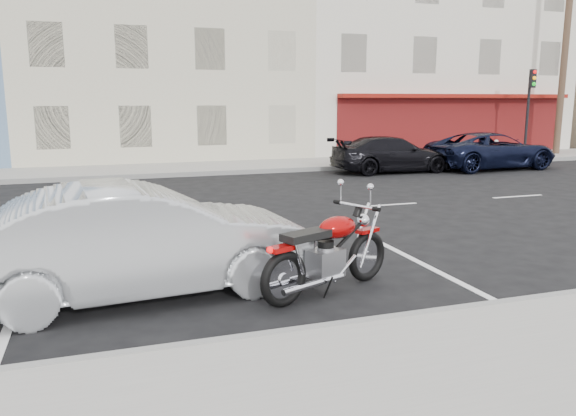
% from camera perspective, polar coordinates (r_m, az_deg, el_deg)
% --- Properties ---
extents(ground, '(120.00, 120.00, 0.00)m').
position_cam_1_polar(ground, '(13.62, 2.74, -0.18)').
color(ground, black).
rests_on(ground, ground).
extents(sidewalk_far, '(80.00, 3.40, 0.15)m').
position_cam_1_polar(sidewalk_far, '(21.31, -18.78, 3.48)').
color(sidewalk_far, gray).
rests_on(sidewalk_far, ground).
extents(curb_near, '(80.00, 0.12, 0.16)m').
position_cam_1_polar(curb_near, '(6.02, -18.76, -14.65)').
color(curb_near, gray).
rests_on(curb_near, ground).
extents(curb_far, '(80.00, 0.12, 0.16)m').
position_cam_1_polar(curb_far, '(19.62, -18.78, 2.90)').
color(curb_far, gray).
rests_on(curb_far, ground).
extents(bldg_cream, '(12.00, 12.00, 11.50)m').
position_cam_1_polar(bldg_cream, '(29.07, -13.32, 16.83)').
color(bldg_cream, beige).
rests_on(bldg_cream, ground).
extents(bldg_corner, '(14.00, 12.00, 12.50)m').
position_cam_1_polar(bldg_corner, '(33.03, 10.80, 17.05)').
color(bldg_corner, beige).
rests_on(bldg_corner, ground).
extents(utility_pole, '(1.80, 0.30, 9.00)m').
position_cam_1_polar(utility_pole, '(29.36, 26.31, 13.97)').
color(utility_pole, '#422D1E').
rests_on(utility_pole, sidewalk_far).
extents(traffic_light, '(0.26, 0.30, 3.80)m').
position_cam_1_polar(traffic_light, '(27.73, 23.32, 9.92)').
color(traffic_light, black).
rests_on(traffic_light, sidewalk_far).
extents(fire_hydrant, '(0.20, 0.20, 0.72)m').
position_cam_1_polar(fire_hydrant, '(26.97, 20.37, 5.80)').
color(fire_hydrant, beige).
rests_on(fire_hydrant, sidewalk_far).
extents(motorcycle, '(2.22, 1.13, 1.18)m').
position_cam_1_polar(motorcycle, '(8.30, 8.17, -3.73)').
color(motorcycle, black).
rests_on(motorcycle, ground).
extents(sedan_silver, '(4.78, 2.04, 1.53)m').
position_cam_1_polar(sedan_silver, '(7.78, -14.66, -3.23)').
color(sedan_silver, '#ACAFB4').
rests_on(sedan_silver, ground).
extents(suv_far, '(5.15, 2.54, 1.41)m').
position_cam_1_polar(suv_far, '(23.04, 19.95, 5.50)').
color(suv_far, black).
rests_on(suv_far, ground).
extents(car_far, '(4.55, 1.89, 1.32)m').
position_cam_1_polar(car_far, '(21.01, 10.48, 5.38)').
color(car_far, black).
rests_on(car_far, ground).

